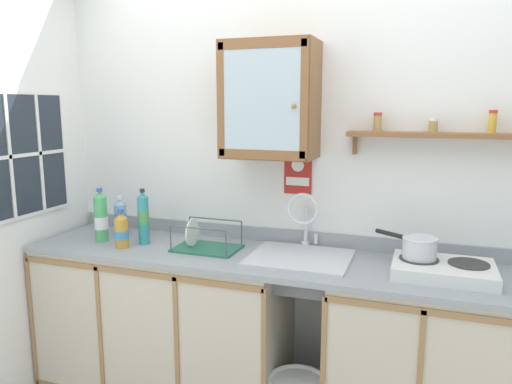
{
  "coord_description": "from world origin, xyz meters",
  "views": [
    {
      "loc": [
        0.61,
        -1.86,
        1.73
      ],
      "look_at": [
        -0.25,
        0.55,
        1.28
      ],
      "focal_mm": 33.78,
      "sensor_mm": 36.0,
      "label": 1
    }
  ],
  "objects_px": {
    "bottle_water_clear_1": "(144,221)",
    "bottle_soda_green_3": "(101,218)",
    "bottle_juice_amber_2": "(122,231)",
    "hot_plate_stove": "(443,269)",
    "bottle_water_blue_0": "(121,217)",
    "wall_cabinet": "(270,100)",
    "sink": "(300,262)",
    "saucepan": "(419,247)",
    "warning_sign": "(298,171)",
    "bottle_detergent_teal_4": "(143,218)",
    "dish_rack": "(205,245)"
  },
  "relations": [
    {
      "from": "bottle_water_clear_1",
      "to": "bottle_soda_green_3",
      "type": "relative_size",
      "value": 0.75
    },
    {
      "from": "bottle_juice_amber_2",
      "to": "hot_plate_stove",
      "type": "bearing_deg",
      "value": 3.62
    },
    {
      "from": "bottle_water_blue_0",
      "to": "wall_cabinet",
      "type": "height_order",
      "value": "wall_cabinet"
    },
    {
      "from": "wall_cabinet",
      "to": "sink",
      "type": "bearing_deg",
      "value": -25.89
    },
    {
      "from": "bottle_water_blue_0",
      "to": "wall_cabinet",
      "type": "distance_m",
      "value": 1.17
    },
    {
      "from": "saucepan",
      "to": "warning_sign",
      "type": "height_order",
      "value": "warning_sign"
    },
    {
      "from": "bottle_detergent_teal_4",
      "to": "dish_rack",
      "type": "distance_m",
      "value": 0.39
    },
    {
      "from": "sink",
      "to": "warning_sign",
      "type": "relative_size",
      "value": 1.99
    },
    {
      "from": "bottle_water_clear_1",
      "to": "wall_cabinet",
      "type": "distance_m",
      "value": 1.04
    },
    {
      "from": "hot_plate_stove",
      "to": "bottle_detergent_teal_4",
      "type": "relative_size",
      "value": 1.42
    },
    {
      "from": "bottle_juice_amber_2",
      "to": "bottle_detergent_teal_4",
      "type": "height_order",
      "value": "bottle_detergent_teal_4"
    },
    {
      "from": "saucepan",
      "to": "bottle_detergent_teal_4",
      "type": "relative_size",
      "value": 0.94
    },
    {
      "from": "bottle_detergent_teal_4",
      "to": "warning_sign",
      "type": "relative_size",
      "value": 1.23
    },
    {
      "from": "bottle_water_clear_1",
      "to": "bottle_juice_amber_2",
      "type": "xyz_separation_m",
      "value": [
        -0.01,
        -0.21,
        -0.01
      ]
    },
    {
      "from": "bottle_juice_amber_2",
      "to": "sink",
      "type": "bearing_deg",
      "value": 8.98
    },
    {
      "from": "hot_plate_stove",
      "to": "bottle_water_clear_1",
      "type": "height_order",
      "value": "bottle_water_clear_1"
    },
    {
      "from": "saucepan",
      "to": "bottle_water_clear_1",
      "type": "bearing_deg",
      "value": 177.26
    },
    {
      "from": "saucepan",
      "to": "bottle_soda_green_3",
      "type": "distance_m",
      "value": 1.75
    },
    {
      "from": "sink",
      "to": "bottle_soda_green_3",
      "type": "distance_m",
      "value": 1.18
    },
    {
      "from": "sink",
      "to": "bottle_detergent_teal_4",
      "type": "height_order",
      "value": "bottle_detergent_teal_4"
    },
    {
      "from": "hot_plate_stove",
      "to": "saucepan",
      "type": "distance_m",
      "value": 0.15
    },
    {
      "from": "bottle_soda_green_3",
      "to": "wall_cabinet",
      "type": "xyz_separation_m",
      "value": [
        0.97,
        0.18,
        0.67
      ]
    },
    {
      "from": "bottle_water_blue_0",
      "to": "hot_plate_stove",
      "type": "bearing_deg",
      "value": -3.82
    },
    {
      "from": "bottle_juice_amber_2",
      "to": "bottle_water_clear_1",
      "type": "bearing_deg",
      "value": 87.11
    },
    {
      "from": "bottle_soda_green_3",
      "to": "dish_rack",
      "type": "relative_size",
      "value": 0.89
    },
    {
      "from": "bottle_detergent_teal_4",
      "to": "dish_rack",
      "type": "height_order",
      "value": "bottle_detergent_teal_4"
    },
    {
      "from": "dish_rack",
      "to": "sink",
      "type": "bearing_deg",
      "value": 3.73
    },
    {
      "from": "bottle_juice_amber_2",
      "to": "warning_sign",
      "type": "relative_size",
      "value": 0.84
    },
    {
      "from": "sink",
      "to": "bottle_water_blue_0",
      "type": "xyz_separation_m",
      "value": [
        -1.15,
        0.07,
        0.13
      ]
    },
    {
      "from": "sink",
      "to": "bottle_soda_green_3",
      "type": "bearing_deg",
      "value": -175.86
    },
    {
      "from": "bottle_water_blue_0",
      "to": "sink",
      "type": "bearing_deg",
      "value": -3.67
    },
    {
      "from": "saucepan",
      "to": "bottle_water_blue_0",
      "type": "distance_m",
      "value": 1.73
    },
    {
      "from": "hot_plate_stove",
      "to": "dish_rack",
      "type": "distance_m",
      "value": 1.22
    },
    {
      "from": "sink",
      "to": "bottle_water_blue_0",
      "type": "bearing_deg",
      "value": 176.33
    },
    {
      "from": "hot_plate_stove",
      "to": "wall_cabinet",
      "type": "xyz_separation_m",
      "value": [
        -0.9,
        0.15,
        0.77
      ]
    },
    {
      "from": "sink",
      "to": "bottle_soda_green_3",
      "type": "xyz_separation_m",
      "value": [
        -1.17,
        -0.08,
        0.16
      ]
    },
    {
      "from": "sink",
      "to": "bottle_soda_green_3",
      "type": "relative_size",
      "value": 1.65
    },
    {
      "from": "bottle_water_clear_1",
      "to": "warning_sign",
      "type": "relative_size",
      "value": 0.9
    },
    {
      "from": "wall_cabinet",
      "to": "dish_rack",
      "type": "bearing_deg",
      "value": -157.98
    },
    {
      "from": "warning_sign",
      "to": "bottle_water_blue_0",
      "type": "bearing_deg",
      "value": -171.28
    },
    {
      "from": "bottle_water_blue_0",
      "to": "bottle_juice_amber_2",
      "type": "distance_m",
      "value": 0.28
    },
    {
      "from": "bottle_juice_amber_2",
      "to": "dish_rack",
      "type": "bearing_deg",
      "value": 14.98
    },
    {
      "from": "sink",
      "to": "saucepan",
      "type": "bearing_deg",
      "value": -2.19
    },
    {
      "from": "sink",
      "to": "warning_sign",
      "type": "xyz_separation_m",
      "value": [
        -0.08,
        0.24,
        0.44
      ]
    },
    {
      "from": "bottle_water_blue_0",
      "to": "bottle_water_clear_1",
      "type": "height_order",
      "value": "bottle_water_blue_0"
    },
    {
      "from": "bottle_water_blue_0",
      "to": "bottle_juice_amber_2",
      "type": "relative_size",
      "value": 1.1
    },
    {
      "from": "bottle_water_clear_1",
      "to": "dish_rack",
      "type": "bearing_deg",
      "value": -11.16
    },
    {
      "from": "bottle_detergent_teal_4",
      "to": "warning_sign",
      "type": "height_order",
      "value": "warning_sign"
    },
    {
      "from": "bottle_water_blue_0",
      "to": "bottle_water_clear_1",
      "type": "relative_size",
      "value": 1.02
    },
    {
      "from": "wall_cabinet",
      "to": "bottle_water_blue_0",
      "type": "bearing_deg",
      "value": -178.51
    }
  ]
}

